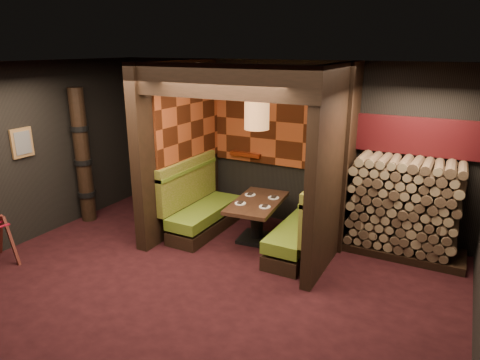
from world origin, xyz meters
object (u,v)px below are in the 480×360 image
object	(u,v)px
dining_table	(257,214)
firewood_stack	(408,208)
booth_bench_left	(200,209)
totem_column	(83,157)
booth_bench_right	(305,230)
pendant_lamp	(257,114)

from	to	relation	value
dining_table	firewood_stack	xyz separation A→B (m)	(2.21, 0.60, 0.30)
booth_bench_left	totem_column	size ratio (longest dim) A/B	0.67
booth_bench_right	firewood_stack	world-z (taller)	firewood_stack
booth_bench_right	firewood_stack	distance (m)	1.56
booth_bench_left	booth_bench_right	size ratio (longest dim) A/B	1.00
pendant_lamp	totem_column	size ratio (longest dim) A/B	0.41
dining_table	totem_column	xyz separation A→B (m)	(-3.13, -0.65, 0.73)
booth_bench_left	dining_table	size ratio (longest dim) A/B	1.17
booth_bench_left	booth_bench_right	world-z (taller)	same
booth_bench_right	dining_table	bearing A→B (deg)	173.40
booth_bench_left	firewood_stack	distance (m)	3.34
booth_bench_left	totem_column	bearing A→B (deg)	-165.25
dining_table	firewood_stack	size ratio (longest dim) A/B	0.79
booth_bench_left	firewood_stack	bearing A→B (deg)	12.17
firewood_stack	booth_bench_right	bearing A→B (deg)	-152.65
booth_bench_right	dining_table	world-z (taller)	booth_bench_right
totem_column	firewood_stack	size ratio (longest dim) A/B	1.39
booth_bench_left	firewood_stack	world-z (taller)	firewood_stack
dining_table	firewood_stack	distance (m)	2.31
dining_table	pendant_lamp	bearing A→B (deg)	-90.00
pendant_lamp	firewood_stack	size ratio (longest dim) A/B	0.57
firewood_stack	dining_table	bearing A→B (deg)	-164.79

